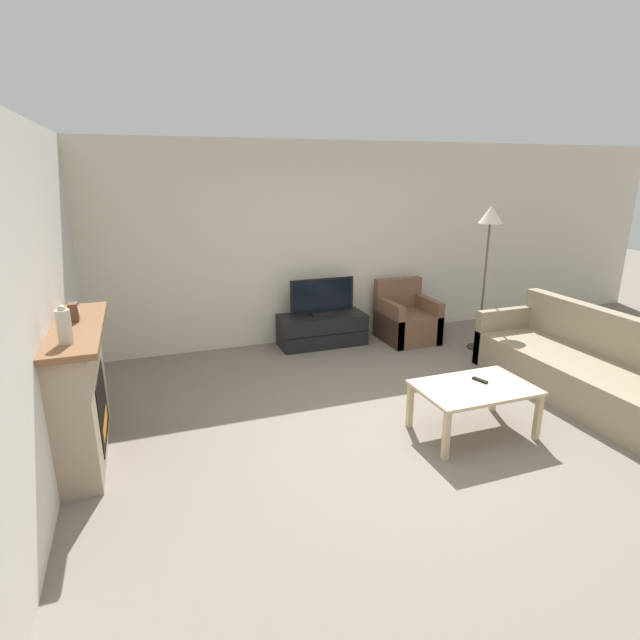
{
  "coord_description": "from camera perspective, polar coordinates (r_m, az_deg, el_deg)",
  "views": [
    {
      "loc": [
        -2.14,
        -3.63,
        2.31
      ],
      "look_at": [
        -0.47,
        0.94,
        0.85
      ],
      "focal_mm": 28.0,
      "sensor_mm": 36.0,
      "label": 1
    }
  ],
  "objects": [
    {
      "name": "ground_plane",
      "position": [
        4.81,
        9.4,
        -12.27
      ],
      "size": [
        24.0,
        24.0,
        0.0
      ],
      "primitive_type": "plane",
      "color": "slate"
    },
    {
      "name": "mantel_vase_left",
      "position": [
        3.95,
        -27.21,
        -0.59
      ],
      "size": [
        0.1,
        0.1,
        0.28
      ],
      "color": "beige",
      "rests_on": "fireplace"
    },
    {
      "name": "fireplace",
      "position": [
        4.6,
        -25.69,
        -7.24
      ],
      "size": [
        0.41,
        1.49,
        1.13
      ],
      "color": "tan",
      "rests_on": "ground"
    },
    {
      "name": "wall_left",
      "position": [
        3.83,
        -30.51,
        -0.21
      ],
      "size": [
        0.06,
        12.0,
        2.7
      ],
      "color": "beige",
      "rests_on": "ground"
    },
    {
      "name": "armchair",
      "position": [
        7.16,
        9.8,
        -0.06
      ],
      "size": [
        0.7,
        0.76,
        0.83
      ],
      "color": "brown",
      "rests_on": "ground"
    },
    {
      "name": "coffee_table",
      "position": [
        4.73,
        17.22,
        -7.83
      ],
      "size": [
        1.03,
        0.67,
        0.46
      ],
      "color": "#CCB289",
      "rests_on": "ground"
    },
    {
      "name": "wall_back",
      "position": [
        6.87,
        -1.67,
        8.66
      ],
      "size": [
        12.0,
        0.06,
        2.7
      ],
      "color": "beige",
      "rests_on": "ground"
    },
    {
      "name": "remote",
      "position": [
        4.83,
        17.82,
        -6.56
      ],
      "size": [
        0.08,
        0.16,
        0.02
      ],
      "rotation": [
        0.0,
        0.0,
        0.31
      ],
      "color": "black",
      "rests_on": "coffee_table"
    },
    {
      "name": "tv",
      "position": [
        6.74,
        0.25,
        2.51
      ],
      "size": [
        0.9,
        0.18,
        0.51
      ],
      "color": "black",
      "rests_on": "tv_stand"
    },
    {
      "name": "floor_lamp",
      "position": [
        6.78,
        18.81,
        9.94
      ],
      "size": [
        0.3,
        0.3,
        1.89
      ],
      "color": "black",
      "rests_on": "ground"
    },
    {
      "name": "couch",
      "position": [
        5.98,
        28.04,
        -5.13
      ],
      "size": [
        0.89,
        2.42,
        0.89
      ],
      "color": "gray",
      "rests_on": "ground"
    },
    {
      "name": "mantel_clock",
      "position": [
        4.54,
        -26.31,
        0.83
      ],
      "size": [
        0.08,
        0.11,
        0.15
      ],
      "color": "brown",
      "rests_on": "fireplace"
    },
    {
      "name": "tv_stand",
      "position": [
        6.86,
        0.24,
        -1.1
      ],
      "size": [
        1.18,
        0.52,
        0.42
      ],
      "color": "black",
      "rests_on": "ground"
    }
  ]
}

